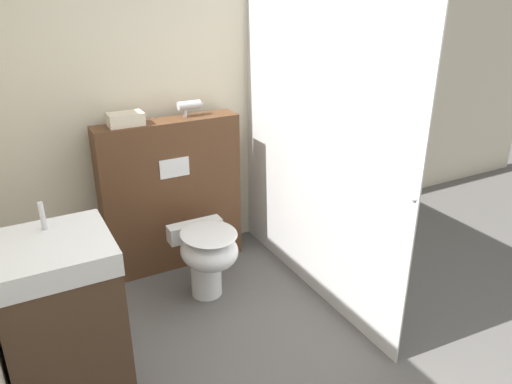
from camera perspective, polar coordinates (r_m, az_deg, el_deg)
name	(u,v)px	position (r m, az deg, el deg)	size (l,w,h in m)	color
wall_back	(187,98)	(3.88, -7.90, 10.55)	(8.00, 0.06, 2.50)	beige
partition_panel	(172,195)	(3.82, -9.60, -0.36)	(1.05, 0.22, 1.16)	#51331E
shower_glass	(315,143)	(3.31, 6.71, 5.61)	(0.04, 1.88, 2.19)	silver
toilet	(207,253)	(3.47, -5.60, -6.98)	(0.40, 0.53, 0.53)	white
sink_vanity	(66,331)	(2.70, -20.92, -14.65)	(0.53, 0.51, 1.14)	#473323
hair_drier	(190,105)	(3.69, -7.54, 9.80)	(0.20, 0.06, 0.11)	#B7B7BC
folded_towel	(126,119)	(3.54, -14.68, 8.06)	(0.24, 0.14, 0.09)	beige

